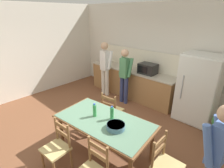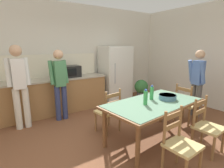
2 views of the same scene
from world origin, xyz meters
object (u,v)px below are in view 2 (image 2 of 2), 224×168
(chair_head_end, at_px, (186,104))
(person_at_sink, at_px, (19,83))
(chair_side_near_right, at_px, (207,126))
(refrigerator, at_px, (115,74))
(microwave, at_px, (70,71))
(bottle_near_centre, at_px, (145,98))
(person_by_table, at_px, (197,80))
(bottle_off_centre, at_px, (152,93))
(person_at_counter, at_px, (60,81))
(serving_bowl, at_px, (168,97))
(dining_table, at_px, (153,106))
(chair_side_far_left, at_px, (109,111))
(chair_side_near_left, at_px, (180,144))
(potted_plant, at_px, (141,88))

(chair_head_end, bearing_deg, person_at_sink, 59.39)
(chair_side_near_right, bearing_deg, chair_head_end, 46.03)
(refrigerator, distance_m, person_at_sink, 2.80)
(microwave, bearing_deg, chair_side_near_right, -70.44)
(bottle_near_centre, xyz_separation_m, person_by_table, (1.99, 0.26, 0.05))
(bottle_off_centre, xyz_separation_m, person_at_sink, (-1.99, 1.79, 0.11))
(chair_side_near_right, height_order, person_at_counter, person_at_counter)
(serving_bowl, bearing_deg, dining_table, 173.14)
(microwave, distance_m, bottle_near_centre, 2.48)
(chair_side_near_right, height_order, chair_head_end, same)
(chair_side_far_left, distance_m, person_by_table, 2.35)
(chair_side_near_right, xyz_separation_m, person_by_table, (1.27, 0.96, 0.48))
(chair_head_end, relative_size, person_at_sink, 0.52)
(bottle_off_centre, bearing_deg, person_by_table, 3.68)
(refrigerator, relative_size, chair_head_end, 1.89)
(chair_side_near_right, relative_size, person_at_sink, 0.52)
(refrigerator, distance_m, dining_table, 2.55)
(chair_side_near_right, relative_size, chair_head_end, 1.00)
(serving_bowl, xyz_separation_m, chair_side_near_left, (-0.66, -0.77, -0.36))
(dining_table, xyz_separation_m, person_by_table, (1.76, 0.24, 0.25))
(refrigerator, height_order, person_by_table, refrigerator)
(bottle_near_centre, height_order, person_by_table, person_by_table)
(chair_side_near_left, bearing_deg, bottle_near_centre, 79.09)
(serving_bowl, bearing_deg, bottle_near_centre, 178.31)
(chair_side_far_left, xyz_separation_m, person_by_table, (2.25, -0.49, 0.48))
(dining_table, xyz_separation_m, chair_side_near_right, (0.49, -0.73, -0.24))
(microwave, bearing_deg, bottle_near_centre, -80.75)
(chair_head_end, distance_m, person_at_counter, 2.94)
(chair_side_near_right, distance_m, chair_side_far_left, 1.75)
(serving_bowl, xyz_separation_m, person_by_table, (1.43, 0.28, 0.12))
(chair_head_end, distance_m, chair_side_far_left, 1.80)
(chair_head_end, distance_m, potted_plant, 1.88)
(chair_head_end, xyz_separation_m, chair_side_far_left, (-1.69, 0.60, 0.00))
(person_by_table, bearing_deg, refrigerator, -60.52)
(chair_side_near_right, distance_m, person_by_table, 1.67)
(dining_table, bearing_deg, refrigerator, 70.57)
(chair_side_near_right, relative_size, chair_side_far_left, 1.00)
(chair_side_near_right, bearing_deg, dining_table, 120.08)
(person_at_counter, bearing_deg, chair_side_near_right, -149.12)
(chair_head_end, bearing_deg, serving_bowl, 99.92)
(person_at_sink, bearing_deg, chair_side_near_left, -149.97)
(bottle_off_centre, xyz_separation_m, chair_side_near_right, (0.41, -0.86, -0.44))
(microwave, height_order, bottle_near_centre, microwave)
(serving_bowl, distance_m, person_at_counter, 2.40)
(bottle_near_centre, distance_m, chair_side_near_right, 1.10)
(dining_table, xyz_separation_m, serving_bowl, (0.33, -0.04, 0.13))
(chair_head_end, bearing_deg, potted_plant, -11.85)
(chair_side_near_left, bearing_deg, potted_plant, 52.23)
(bottle_near_centre, relative_size, bottle_off_centre, 1.00)
(chair_side_near_right, distance_m, chair_side_near_left, 0.83)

